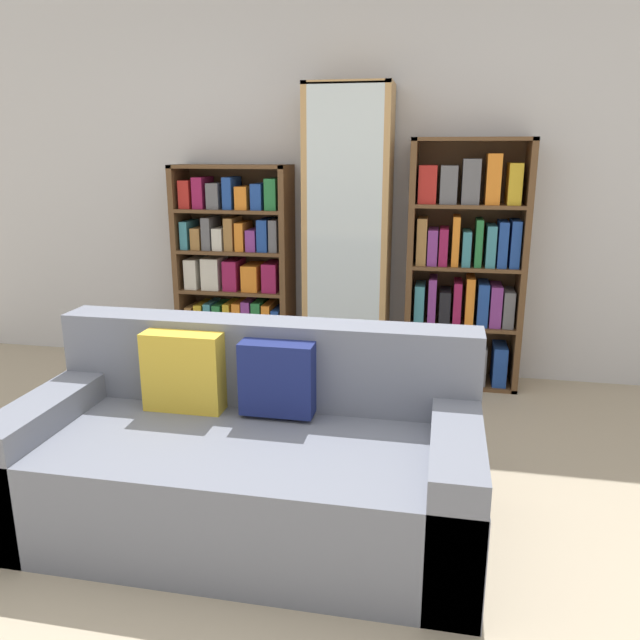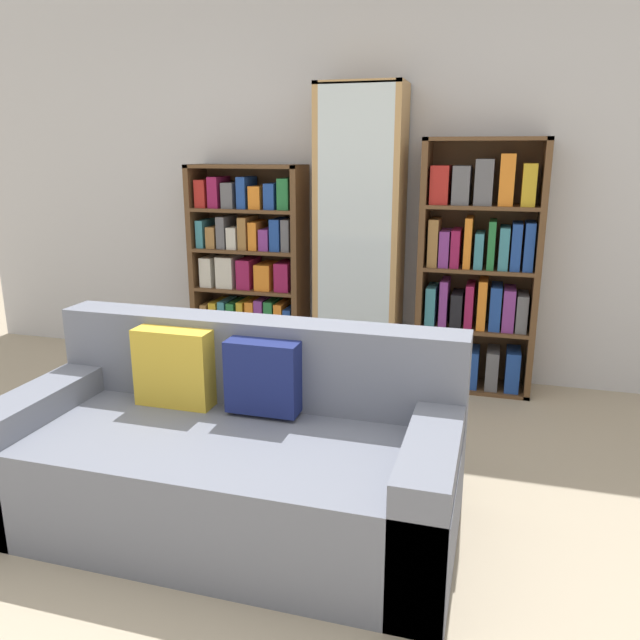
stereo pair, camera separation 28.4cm
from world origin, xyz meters
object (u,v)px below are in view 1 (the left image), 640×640
(bookshelf_left, at_px, (236,273))
(bookshelf_right, at_px, (465,269))
(couch, at_px, (247,459))
(display_cabinet, at_px, (348,238))
(wine_bottle, at_px, (377,414))

(bookshelf_left, distance_m, bookshelf_right, 1.62)
(bookshelf_right, bearing_deg, couch, -115.90)
(bookshelf_left, xyz_separation_m, display_cabinet, (0.82, -0.02, 0.28))
(couch, height_order, bookshelf_right, bookshelf_right)
(couch, bearing_deg, bookshelf_left, 109.72)
(wine_bottle, bearing_deg, bookshelf_right, 65.97)
(display_cabinet, xyz_separation_m, wine_bottle, (0.33, -1.03, -0.83))
(display_cabinet, bearing_deg, bookshelf_left, 178.91)
(bookshelf_left, bearing_deg, bookshelf_right, 0.02)
(couch, xyz_separation_m, display_cabinet, (0.14, 1.91, 0.70))
(bookshelf_left, height_order, bookshelf_right, bookshelf_right)
(couch, distance_m, bookshelf_left, 2.09)
(bookshelf_left, bearing_deg, display_cabinet, -1.09)
(couch, relative_size, wine_bottle, 4.77)
(wine_bottle, bearing_deg, display_cabinet, 107.95)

